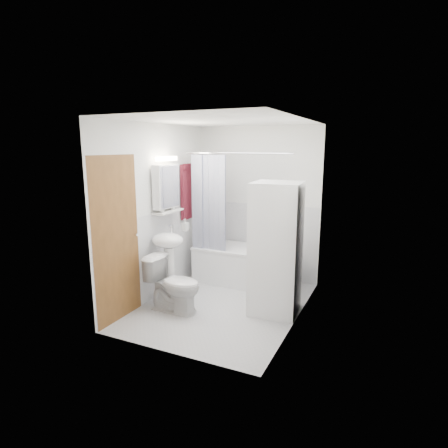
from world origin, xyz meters
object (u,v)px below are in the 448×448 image
at_px(sink, 168,251).
at_px(toilet, 174,285).
at_px(washer_dryer, 276,249).
at_px(bathtub, 243,263).

height_order(sink, toilet, sink).
bearing_deg(washer_dryer, bathtub, 129.40).
bearing_deg(washer_dryer, sink, -174.26).
xyz_separation_m(washer_dryer, toilet, (-1.18, -0.53, -0.48)).
xyz_separation_m(sink, washer_dryer, (1.43, 0.26, 0.13)).
xyz_separation_m(bathtub, washer_dryer, (0.76, -0.79, 0.53)).
bearing_deg(toilet, washer_dryer, -66.44).
relative_size(sink, washer_dryer, 0.62).
distance_m(sink, toilet, 0.51).
bearing_deg(toilet, bathtub, -18.11).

